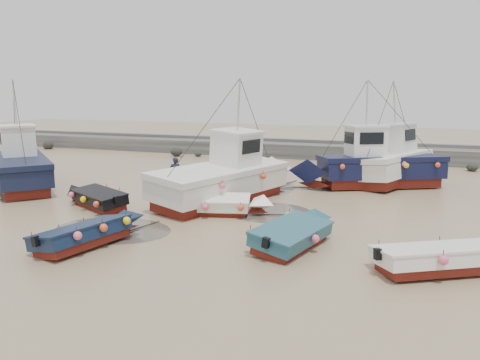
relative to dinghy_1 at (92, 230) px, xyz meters
The scene contains 16 objects.
ground 3.33m from the dinghy_1, 69.31° to the left, with size 120.00×120.00×0.00m, color tan.
seawall 25.09m from the dinghy_1, 87.24° to the left, with size 60.00×4.92×1.50m.
puddle_a 1.98m from the dinghy_1, 102.01° to the left, with size 5.01×5.01×0.01m, color #514A42.
puddle_b 8.41m from the dinghy_1, 53.39° to the left, with size 3.82×3.82×0.01m, color #514A42.
puddle_c 10.84m from the dinghy_1, 148.44° to the left, with size 4.42×4.42×0.01m, color #514A42.
puddle_d 12.13m from the dinghy_1, 80.80° to the left, with size 5.81×5.81×0.01m, color #514A42.
dinghy_1 is the anchor object (origin of this frame).
dinghy_2 7.51m from the dinghy_1, 19.32° to the left, with size 2.81×5.83×1.43m.
dinghy_3 12.47m from the dinghy_1, ahead, with size 6.05×3.97×1.43m.
dinghy_4 6.02m from the dinghy_1, 124.67° to the left, with size 5.34×3.30×1.43m.
dinghy_5 6.45m from the dinghy_1, 61.69° to the left, with size 5.19×2.25×1.43m.
cabin_boat_0 13.00m from the dinghy_1, 144.69° to the left, with size 8.84×7.99×6.22m.
cabin_boat_1 8.71m from the dinghy_1, 75.34° to the left, with size 5.72×11.04×6.22m.
cabin_boat_2 16.92m from the dinghy_1, 58.26° to the left, with size 9.82×5.96×6.22m.
cabin_boat_3 19.19m from the dinghy_1, 57.50° to the left, with size 5.50×9.22×6.22m.
person 10.10m from the dinghy_1, 99.48° to the left, with size 0.68×0.45×1.88m, color #191C35.
Camera 1 is at (9.57, -16.87, 5.62)m, focal length 35.00 mm.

